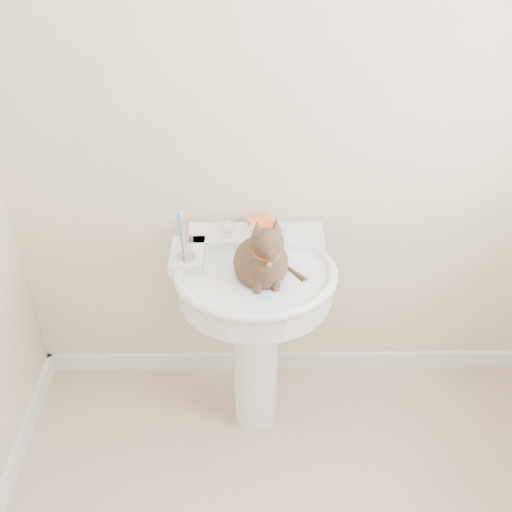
{
  "coord_description": "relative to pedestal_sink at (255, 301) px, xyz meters",
  "views": [
    {
      "loc": [
        -0.15,
        -0.89,
        2.09
      ],
      "look_at": [
        -0.14,
        0.79,
        0.87
      ],
      "focal_mm": 42.0,
      "sensor_mm": 36.0,
      "label": 1
    }
  ],
  "objects": [
    {
      "name": "wall_back",
      "position": [
        0.14,
        0.29,
        0.6
      ],
      "size": [
        2.2,
        0.0,
        2.5
      ],
      "primitive_type": null,
      "color": "beige",
      "rests_on": "ground"
    },
    {
      "name": "baseboard_back",
      "position": [
        0.14,
        0.28,
        -0.61
      ],
      "size": [
        2.2,
        0.02,
        0.09
      ],
      "primitive_type": "cube",
      "color": "white",
      "rests_on": "floor"
    },
    {
      "name": "pedestal_sink",
      "position": [
        0.0,
        0.0,
        0.0
      ],
      "size": [
        0.6,
        0.59,
        0.83
      ],
      "color": "white",
      "rests_on": "floor"
    },
    {
      "name": "faucet",
      "position": [
        0.0,
        0.15,
        0.22
      ],
      "size": [
        0.28,
        0.12,
        0.14
      ],
      "color": "silver",
      "rests_on": "pedestal_sink"
    },
    {
      "name": "soap_bar",
      "position": [
        0.02,
        0.23,
        0.19
      ],
      "size": [
        0.1,
        0.08,
        0.03
      ],
      "primitive_type": "cube",
      "rotation": [
        0.0,
        0.0,
        0.28
      ],
      "color": "orange",
      "rests_on": "pedestal_sink"
    },
    {
      "name": "toothbrush_cup",
      "position": [
        -0.24,
        0.03,
        0.23
      ],
      "size": [
        0.07,
        0.07,
        0.19
      ],
      "rotation": [
        0.0,
        0.0,
        -0.18
      ],
      "color": "silver",
      "rests_on": "pedestal_sink"
    },
    {
      "name": "cat",
      "position": [
        0.03,
        -0.04,
        0.22
      ],
      "size": [
        0.21,
        0.27,
        0.39
      ],
      "rotation": [
        0.0,
        0.0,
        0.19
      ],
      "color": "brown",
      "rests_on": "pedestal_sink"
    }
  ]
}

